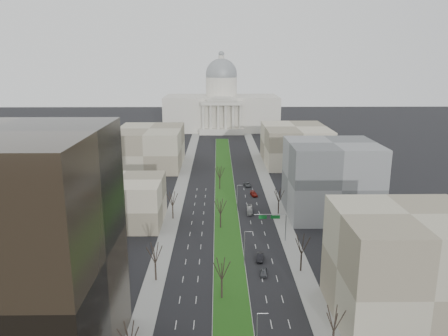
{
  "coord_description": "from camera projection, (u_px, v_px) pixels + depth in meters",
  "views": [
    {
      "loc": [
        -2.76,
        -43.94,
        50.08
      ],
      "look_at": [
        -0.55,
        106.87,
        12.04
      ],
      "focal_mm": 35.0,
      "sensor_mm": 36.0,
      "label": 1
    }
  ],
  "objects": [
    {
      "name": "tree_left_near",
      "position": [
        129.0,
        335.0,
        70.48
      ],
      "size": [
        5.1,
        5.1,
        9.18
      ],
      "color": "black",
      "rests_on": "ground"
    },
    {
      "name": "building_far_left",
      "position": [
        150.0,
        147.0,
        207.32
      ],
      "size": [
        30.0,
        40.0,
        18.0
      ],
      "primitive_type": "cube",
      "color": "gray",
      "rests_on": "ground"
    },
    {
      "name": "tree_right_mid",
      "position": [
        302.0,
        244.0,
        103.8
      ],
      "size": [
        5.52,
        5.52,
        9.94
      ],
      "color": "black",
      "rests_on": "ground"
    },
    {
      "name": "tree_median_c",
      "position": [
        220.0,
        172.0,
        169.49
      ],
      "size": [
        5.4,
        5.4,
        9.72
      ],
      "color": "black",
      "rests_on": "ground"
    },
    {
      "name": "building_grey_right",
      "position": [
        331.0,
        179.0,
        141.63
      ],
      "size": [
        28.0,
        26.0,
        24.0
      ],
      "primitive_type": "cube",
      "color": "slate",
      "rests_on": "ground"
    },
    {
      "name": "building_tan_right",
      "position": [
        404.0,
        268.0,
        83.69
      ],
      "size": [
        26.0,
        24.0,
        22.0
      ],
      "primitive_type": "cube",
      "color": "gray",
      "rests_on": "ground"
    },
    {
      "name": "tree_right_near",
      "position": [
        335.0,
        319.0,
        74.83
      ],
      "size": [
        5.16,
        5.16,
        9.29
      ],
      "color": "black",
      "rests_on": "ground"
    },
    {
      "name": "building_far_right",
      "position": [
        295.0,
        145.0,
        213.16
      ],
      "size": [
        30.0,
        40.0,
        18.0
      ],
      "primitive_type": "cube",
      "color": "gray",
      "rests_on": "ground"
    },
    {
      "name": "tree_median_a",
      "position": [
        222.0,
        269.0,
        91.93
      ],
      "size": [
        5.4,
        5.4,
        9.72
      ],
      "color": "black",
      "rests_on": "ground"
    },
    {
      "name": "streetlamp_median_a",
      "position": [
        257.0,
        336.0,
        73.16
      ],
      "size": [
        1.9,
        0.2,
        9.16
      ],
      "color": "gray",
      "rests_on": "ground"
    },
    {
      "name": "tree_median_b",
      "position": [
        220.0,
        206.0,
        130.71
      ],
      "size": [
        5.4,
        5.4,
        9.72
      ],
      "color": "black",
      "rests_on": "ground"
    },
    {
      "name": "median",
      "position": [
        225.0,
        190.0,
        170.23
      ],
      "size": [
        8.0,
        222.03,
        0.2
      ],
      "color": "#999993",
      "rests_on": "ground"
    },
    {
      "name": "car_grey_far",
      "position": [
        247.0,
        185.0,
        175.45
      ],
      "size": [
        2.96,
        5.2,
        1.37
      ],
      "primitive_type": "imported",
      "rotation": [
        0.0,
        0.0,
        0.14
      ],
      "color": "#494C50",
      "rests_on": "ground"
    },
    {
      "name": "capitol",
      "position": [
        221.0,
        107.0,
        312.27
      ],
      "size": [
        80.0,
        46.0,
        55.0
      ],
      "color": "beige",
      "rests_on": "ground"
    },
    {
      "name": "tree_left_mid",
      "position": [
        155.0,
        253.0,
        99.47
      ],
      "size": [
        5.4,
        5.4,
        9.72
      ],
      "color": "black",
      "rests_on": "ground"
    },
    {
      "name": "sidewalk_left",
      "position": [
        174.0,
        211.0,
        146.73
      ],
      "size": [
        5.0,
        330.0,
        0.15
      ],
      "primitive_type": "cube",
      "color": "gray",
      "rests_on": "ground"
    },
    {
      "name": "tree_right_far",
      "position": [
        279.0,
        195.0,
        142.73
      ],
      "size": [
        5.04,
        5.04,
        9.07
      ],
      "color": "black",
      "rests_on": "ground"
    },
    {
      "name": "mast_arm_signs",
      "position": [
        276.0,
        221.0,
        121.48
      ],
      "size": [
        9.12,
        0.24,
        8.09
      ],
      "color": "gray",
      "rests_on": "ground"
    },
    {
      "name": "car_grey_near",
      "position": [
        264.0,
        272.0,
        103.61
      ],
      "size": [
        2.15,
        4.24,
        1.38
      ],
      "primitive_type": "imported",
      "rotation": [
        0.0,
        0.0,
        -0.13
      ],
      "color": "#44464B",
      "rests_on": "ground"
    },
    {
      "name": "box_van",
      "position": [
        250.0,
        210.0,
        145.41
      ],
      "size": [
        2.06,
        7.16,
        1.97
      ],
      "primitive_type": "imported",
      "rotation": [
        0.0,
        0.0,
        -0.06
      ],
      "color": "silver",
      "rests_on": "ground"
    },
    {
      "name": "car_red",
      "position": [
        254.0,
        194.0,
        163.29
      ],
      "size": [
        2.85,
        5.33,
        1.47
      ],
      "primitive_type": "imported",
      "rotation": [
        0.0,
        0.0,
        0.16
      ],
      "color": "maroon",
      "rests_on": "ground"
    },
    {
      "name": "car_black",
      "position": [
        260.0,
        257.0,
        111.27
      ],
      "size": [
        2.26,
        5.04,
        1.61
      ],
      "primitive_type": "imported",
      "rotation": [
        0.0,
        0.0,
        -0.12
      ],
      "color": "black",
      "rests_on": "ground"
    },
    {
      "name": "ground",
      "position": [
        225.0,
        190.0,
        171.23
      ],
      "size": [
        600.0,
        600.0,
        0.0
      ],
      "primitive_type": "plane",
      "color": "black",
      "rests_on": "ground"
    },
    {
      "name": "streetlamp_median_b",
      "position": [
        245.0,
        248.0,
        107.09
      ],
      "size": [
        1.9,
        0.2,
        9.16
      ],
      "color": "gray",
      "rests_on": "ground"
    },
    {
      "name": "streetlamp_median_c",
      "position": [
        237.0,
        198.0,
        145.87
      ],
      "size": [
        1.9,
        0.2,
        9.16
      ],
      "color": "gray",
      "rests_on": "ground"
    },
    {
      "name": "sidewalk_right",
      "position": [
        278.0,
        211.0,
        147.22
      ],
      "size": [
        5.0,
        330.0,
        0.15
      ],
      "primitive_type": "cube",
      "color": "gray",
      "rests_on": "ground"
    },
    {
      "name": "tree_left_far",
      "position": [
        172.0,
        199.0,
        138.29
      ],
      "size": [
        5.28,
        5.28,
        9.5
      ],
      "color": "black",
      "rests_on": "ground"
    },
    {
      "name": "building_beige_left",
      "position": [
        120.0,
        201.0,
        135.12
      ],
      "size": [
        26.0,
        22.0,
        14.0
      ],
      "primitive_type": "cube",
      "color": "gray",
      "rests_on": "ground"
    }
  ]
}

